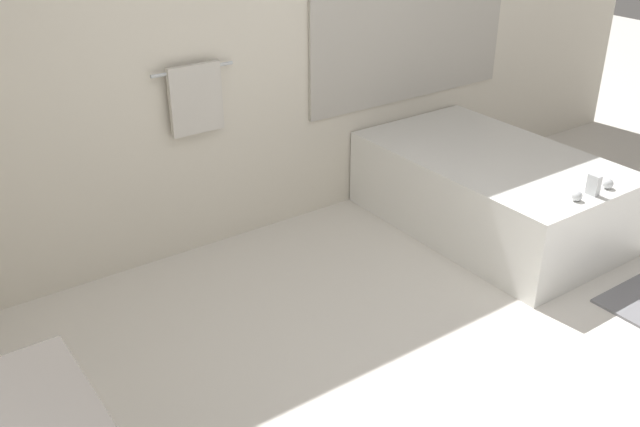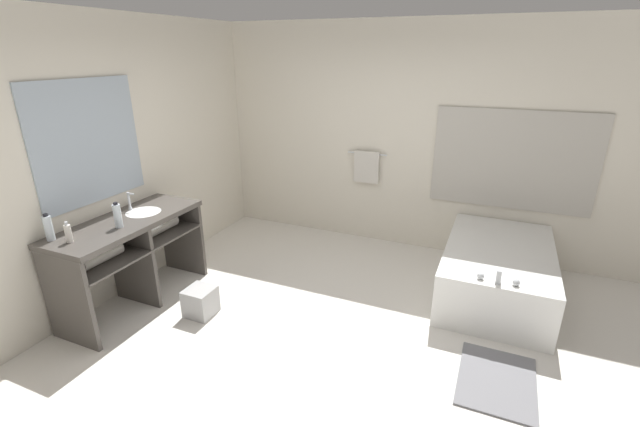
# 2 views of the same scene
# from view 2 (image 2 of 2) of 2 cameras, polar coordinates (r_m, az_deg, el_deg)

# --- Properties ---
(ground_plane) EXTENTS (16.00, 16.00, 0.00)m
(ground_plane) POSITION_cam_2_polar(r_m,az_deg,el_deg) (3.91, 0.14, -16.01)
(ground_plane) COLOR silver
(ground_plane) RESTS_ON ground
(wall_back_with_blinds) EXTENTS (7.40, 0.13, 2.70)m
(wall_back_with_blinds) POSITION_cam_2_polar(r_m,az_deg,el_deg) (5.34, 10.23, 9.71)
(wall_back_with_blinds) COLOR silver
(wall_back_with_blinds) RESTS_ON ground_plane
(wall_left_with_mirror) EXTENTS (0.08, 7.40, 2.70)m
(wall_left_with_mirror) POSITION_cam_2_polar(r_m,az_deg,el_deg) (4.61, -26.46, 6.22)
(wall_left_with_mirror) COLOR silver
(wall_left_with_mirror) RESTS_ON ground_plane
(vanity_counter) EXTENTS (0.60, 1.46, 0.88)m
(vanity_counter) POSITION_cam_2_polar(r_m,az_deg,el_deg) (4.46, -23.76, -3.54)
(vanity_counter) COLOR #4C4742
(vanity_counter) RESTS_ON ground_plane
(sink_faucet) EXTENTS (0.09, 0.04, 0.18)m
(sink_faucet) POSITION_cam_2_polar(r_m,az_deg,el_deg) (4.59, -24.07, 1.48)
(sink_faucet) COLOR silver
(sink_faucet) RESTS_ON vanity_counter
(bathtub) EXTENTS (1.01, 1.67, 0.64)m
(bathtub) POSITION_cam_2_polar(r_m,az_deg,el_deg) (4.71, 22.53, -6.83)
(bathtub) COLOR white
(bathtub) RESTS_ON ground_plane
(water_bottle_1) EXTENTS (0.07, 0.07, 0.23)m
(water_bottle_1) POSITION_cam_2_polar(r_m,az_deg,el_deg) (4.16, -32.47, -1.62)
(water_bottle_1) COLOR white
(water_bottle_1) RESTS_ON vanity_counter
(water_bottle_2) EXTENTS (0.07, 0.07, 0.23)m
(water_bottle_2) POSITION_cam_2_polar(r_m,az_deg,el_deg) (4.17, -25.38, -0.26)
(water_bottle_2) COLOR white
(water_bottle_2) RESTS_ON vanity_counter
(soap_dispenser) EXTENTS (0.05, 0.05, 0.18)m
(soap_dispenser) POSITION_cam_2_polar(r_m,az_deg,el_deg) (4.04, -30.54, -2.28)
(soap_dispenser) COLOR white
(soap_dispenser) RESTS_ON vanity_counter
(waste_bin) EXTENTS (0.26, 0.26, 0.27)m
(waste_bin) POSITION_cam_2_polar(r_m,az_deg,el_deg) (4.27, -15.65, -11.25)
(waste_bin) COLOR #B2B2B2
(waste_bin) RESTS_ON ground_plane
(bath_mat) EXTENTS (0.56, 0.74, 0.02)m
(bath_mat) POSITION_cam_2_polar(r_m,az_deg,el_deg) (3.73, 22.49, -19.87)
(bath_mat) COLOR slate
(bath_mat) RESTS_ON ground_plane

